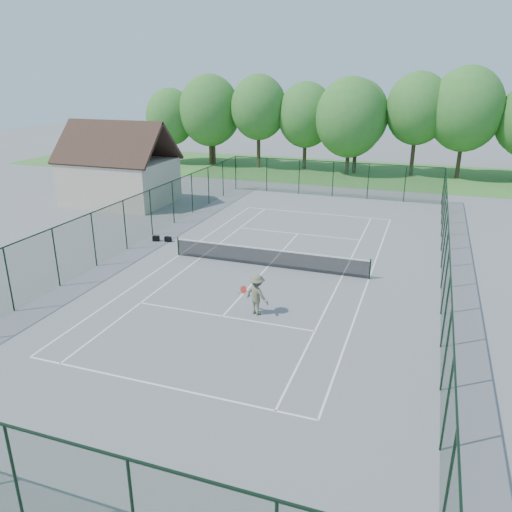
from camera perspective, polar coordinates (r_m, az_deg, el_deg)
The scene contains 10 objects.
ground at distance 27.47m, azimuth 1.38°, elevation -1.21°, with size 140.00×140.00×0.00m, color gray.
grass_far at distance 55.84m, azimuth 11.09°, elevation 9.36°, with size 80.00×16.00×0.01m, color #488636.
court_lines at distance 27.47m, azimuth 1.38°, elevation -1.20°, with size 11.05×23.85×0.01m.
tennis_net at distance 27.27m, azimuth 1.39°, elevation -0.08°, with size 11.08×0.08×1.10m.
fence_enclosure at distance 26.95m, azimuth 1.41°, elevation 1.89°, with size 18.05×36.05×3.02m.
utility_building at distance 42.40m, azimuth -15.44°, elevation 10.02°, with size 8.60×6.27×6.63m.
tree_line_far at distance 55.09m, azimuth 11.52°, elevation 15.48°, with size 39.40×6.40×9.70m.
sports_bag_a at distance 32.30m, azimuth -11.36°, elevation 1.98°, with size 0.41×0.25×0.33m, color black.
sports_bag_b at distance 32.04m, azimuth -10.03°, elevation 1.91°, with size 0.41×0.25×0.32m, color black.
tennis_player at distance 21.78m, azimuth 0.11°, elevation -4.43°, with size 1.80×1.07×1.84m.
Camera 1 is at (7.86, -24.39, 9.91)m, focal length 35.00 mm.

